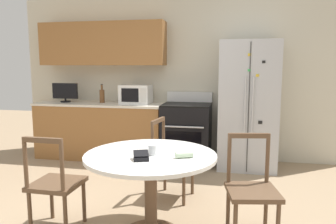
% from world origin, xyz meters
% --- Properties ---
extents(back_wall, '(5.20, 0.44, 2.60)m').
position_xyz_m(back_wall, '(-0.30, 2.59, 1.44)').
color(back_wall, beige).
rests_on(back_wall, ground_plane).
extents(kitchen_counter, '(2.08, 0.64, 0.90)m').
position_xyz_m(kitchen_counter, '(-1.17, 2.29, 0.45)').
color(kitchen_counter, '#936033').
rests_on(kitchen_counter, ground_plane).
extents(refrigerator, '(0.82, 0.71, 1.84)m').
position_xyz_m(refrigerator, '(1.14, 2.24, 0.92)').
color(refrigerator, '#B2B5BA').
rests_on(refrigerator, ground_plane).
extents(oven_range, '(0.72, 0.68, 1.08)m').
position_xyz_m(oven_range, '(0.24, 2.26, 0.47)').
color(oven_range, black).
rests_on(oven_range, ground_plane).
extents(microwave, '(0.47, 0.35, 0.30)m').
position_xyz_m(microwave, '(-0.58, 2.31, 1.05)').
color(microwave, white).
rests_on(microwave, kitchen_counter).
extents(countertop_tv, '(0.43, 0.16, 0.31)m').
position_xyz_m(countertop_tv, '(-1.77, 2.28, 1.07)').
color(countertop_tv, black).
rests_on(countertop_tv, kitchen_counter).
extents(counter_bottle, '(0.08, 0.08, 0.30)m').
position_xyz_m(counter_bottle, '(-1.15, 2.32, 1.01)').
color(counter_bottle, brown).
rests_on(counter_bottle, kitchen_counter).
extents(dining_table, '(1.14, 1.14, 0.75)m').
position_xyz_m(dining_table, '(0.25, 0.03, 0.59)').
color(dining_table, white).
rests_on(dining_table, ground_plane).
extents(dining_chair_right, '(0.49, 0.49, 0.90)m').
position_xyz_m(dining_chair_right, '(1.11, 0.17, 0.43)').
color(dining_chair_right, brown).
rests_on(dining_chair_right, ground_plane).
extents(dining_chair_far, '(0.48, 0.48, 0.90)m').
position_xyz_m(dining_chair_far, '(0.27, 0.90, 0.43)').
color(dining_chair_far, brown).
rests_on(dining_chair_far, ground_plane).
extents(dining_chair_left, '(0.42, 0.42, 0.90)m').
position_xyz_m(dining_chair_left, '(-0.62, -0.05, 0.43)').
color(dining_chair_left, brown).
rests_on(dining_chair_left, ground_plane).
extents(candle_glass, '(0.08, 0.08, 0.09)m').
position_xyz_m(candle_glass, '(0.28, -0.00, 0.78)').
color(candle_glass, silver).
rests_on(candle_glass, dining_table).
extents(folded_napkin, '(0.15, 0.11, 0.05)m').
position_xyz_m(folded_napkin, '(0.56, -0.03, 0.77)').
color(folded_napkin, beige).
rests_on(folded_napkin, dining_table).
extents(wallet, '(0.16, 0.16, 0.07)m').
position_xyz_m(wallet, '(0.22, -0.16, 0.77)').
color(wallet, black).
rests_on(wallet, dining_table).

